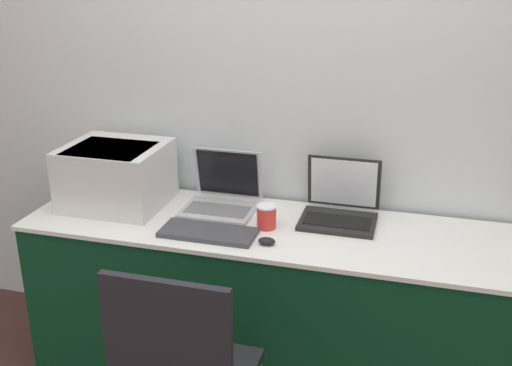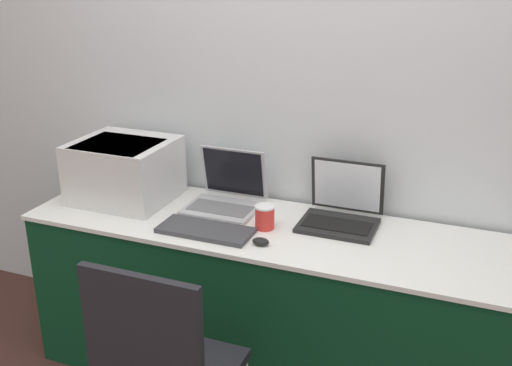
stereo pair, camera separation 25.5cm
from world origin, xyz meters
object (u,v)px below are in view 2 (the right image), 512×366
printer (124,168)px  laptop_left (226,195)px  external_keyboard (205,230)px  coffee_cup (265,217)px  laptop_right (341,211)px  mouse (261,242)px  chair (162,363)px

printer → laptop_left: 0.50m
external_keyboard → coffee_cup: bearing=31.4°
printer → laptop_right: 1.03m
laptop_right → mouse: laptop_right is taller
laptop_right → external_keyboard: bearing=-148.8°
laptop_left → laptop_right: bearing=2.3°
laptop_left → coffee_cup: laptop_left is taller
laptop_right → mouse: 0.41m
coffee_cup → chair: size_ratio=0.11×
chair → external_keyboard: bearing=100.2°
chair → mouse: bearing=73.8°
laptop_left → chair: 0.91m
external_keyboard → mouse: bearing=-5.0°
printer → external_keyboard: size_ratio=1.11×
external_keyboard → coffee_cup: coffee_cup is taller
laptop_left → chair: (0.14, -0.85, -0.29)m
laptop_left → chair: bearing=-80.9°
laptop_left → mouse: bearing=-46.5°
coffee_cup → mouse: (0.04, -0.15, -0.04)m
mouse → chair: (-0.16, -0.54, -0.25)m
laptop_left → laptop_right: laptop_right is taller
printer → coffee_cup: 0.75m
printer → laptop_left: bearing=9.7°
external_keyboard → chair: (0.10, -0.56, -0.24)m
laptop_left → laptop_right: 0.54m
printer → chair: (0.62, -0.77, -0.39)m
printer → external_keyboard: bearing=-21.2°
printer → coffee_cup: size_ratio=4.29×
printer → chair: size_ratio=0.47×
coffee_cup → chair: chair is taller
laptop_right → mouse: (-0.25, -0.33, -0.04)m
mouse → printer: bearing=163.9°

